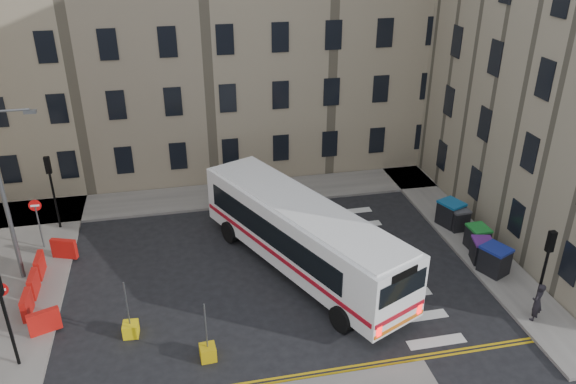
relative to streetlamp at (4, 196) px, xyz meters
name	(u,v)px	position (x,y,z in m)	size (l,w,h in m)	color
ground	(304,270)	(13.00, -2.00, -4.34)	(120.00, 120.00, 0.00)	black
pavement_north	(172,200)	(7.00, 6.60, -4.26)	(36.00, 3.20, 0.15)	slate
pavement_east	(441,211)	(22.00, 2.00, -4.26)	(2.40, 26.00, 0.15)	slate
terrace_north	(141,32)	(6.00, 13.50, 4.28)	(38.30, 10.80, 17.20)	gray
traffic_light_east	(546,261)	(21.60, -7.50, -1.47)	(0.28, 0.22, 4.10)	black
traffic_light_nw	(51,181)	(1.00, 4.50, -1.47)	(0.28, 0.22, 4.10)	black
traffic_light_sw	(3,305)	(1.00, -6.00, -1.47)	(0.28, 0.22, 4.10)	black
streetlamp	(4,196)	(0.00, 0.00, 0.00)	(0.50, 0.22, 8.14)	#595B5E
no_entry_north	(37,214)	(0.50, 2.50, -2.26)	(0.60, 0.08, 3.00)	#595B5E
no_entry_south	(3,300)	(0.50, -4.50, -2.26)	(0.60, 0.08, 3.00)	#595B5E
roadworks_barriers	(42,283)	(1.16, -1.50, -3.69)	(1.66, 6.26, 1.00)	red
bus	(302,233)	(12.87, -1.88, -2.36)	(7.84, 12.59, 3.42)	white
wheelie_bin_a	(495,260)	(21.62, -4.22, -3.51)	(1.47, 1.55, 1.35)	black
wheelie_bin_b	(482,250)	(21.53, -3.23, -3.60)	(1.14, 1.24, 1.17)	black
wheelie_bin_c	(477,237)	(21.92, -2.09, -3.58)	(0.99, 1.12, 1.21)	black
wheelie_bin_d	(458,218)	(21.90, -0.04, -3.58)	(1.00, 1.13, 1.19)	black
wheelie_bin_e	(451,213)	(21.69, 0.40, -3.50)	(1.44, 1.54, 1.36)	black
pedestrian	(537,302)	(21.49, -7.69, -3.32)	(0.63, 0.42, 1.74)	black
bollard_yellow	(131,329)	(5.06, -5.07, -4.04)	(0.60, 0.60, 0.60)	yellow
bollard_chevron	(208,353)	(8.00, -7.06, -4.04)	(0.60, 0.60, 0.60)	#C69F0B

